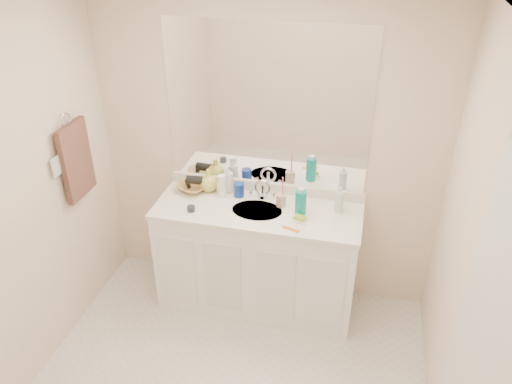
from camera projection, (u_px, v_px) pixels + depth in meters
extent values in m
cube|color=white|center=(200.00, 23.00, 2.02)|extent=(2.60, 2.60, 0.02)
cube|color=beige|center=(266.00, 153.00, 3.71)|extent=(2.60, 0.02, 2.40)
cube|color=beige|center=(475.00, 298.00, 2.36)|extent=(0.02, 2.60, 2.40)
cube|color=white|center=(257.00, 258.00, 3.87)|extent=(1.50, 0.55, 0.85)
cube|color=white|center=(258.00, 210.00, 3.65)|extent=(1.52, 0.57, 0.03)
cube|color=white|center=(265.00, 187.00, 3.84)|extent=(1.52, 0.03, 0.08)
cylinder|color=beige|center=(257.00, 211.00, 3.63)|extent=(0.37, 0.37, 0.02)
cylinder|color=silver|center=(262.00, 191.00, 3.75)|extent=(0.02, 0.02, 0.11)
cube|color=white|center=(267.00, 108.00, 3.53)|extent=(1.48, 0.01, 1.20)
cylinder|color=navy|center=(239.00, 190.00, 3.78)|extent=(0.08, 0.08, 0.11)
cylinder|color=tan|center=(281.00, 200.00, 3.66)|extent=(0.07, 0.07, 0.10)
cylinder|color=#FA4186|center=(283.00, 188.00, 3.60)|extent=(0.01, 0.04, 0.20)
cylinder|color=#0B8987|center=(301.00, 203.00, 3.53)|extent=(0.10, 0.10, 0.19)
cylinder|color=silver|center=(339.00, 202.00, 3.58)|extent=(0.08, 0.08, 0.16)
cube|color=white|center=(300.00, 220.00, 3.50)|extent=(0.11, 0.10, 0.01)
cube|color=#A0C22F|center=(300.00, 218.00, 3.50)|extent=(0.09, 0.08, 0.03)
cube|color=orange|center=(291.00, 229.00, 3.41)|extent=(0.13, 0.06, 0.01)
cylinder|color=#29292F|center=(191.00, 209.00, 3.61)|extent=(0.07, 0.07, 0.04)
cylinder|color=white|center=(222.00, 186.00, 3.75)|extent=(0.07, 0.07, 0.18)
imported|color=white|center=(228.00, 179.00, 3.81)|extent=(0.09, 0.09, 0.22)
imported|color=beige|center=(223.00, 184.00, 3.81)|extent=(0.08, 0.08, 0.16)
imported|color=#D4CD52|center=(209.00, 180.00, 3.83)|extent=(0.14, 0.14, 0.18)
imported|color=#B38348|center=(193.00, 187.00, 3.87)|extent=(0.31, 0.31, 0.06)
cylinder|color=black|center=(195.00, 180.00, 3.83)|extent=(0.13, 0.07, 0.06)
torus|color=silver|center=(66.00, 120.00, 3.35)|extent=(0.01, 0.11, 0.11)
cube|color=#3D2520|center=(76.00, 160.00, 3.50)|extent=(0.04, 0.32, 0.55)
cube|color=silver|center=(56.00, 167.00, 3.31)|extent=(0.01, 0.08, 0.13)
cube|color=silver|center=(471.00, 377.00, 2.21)|extent=(0.02, 0.82, 2.00)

